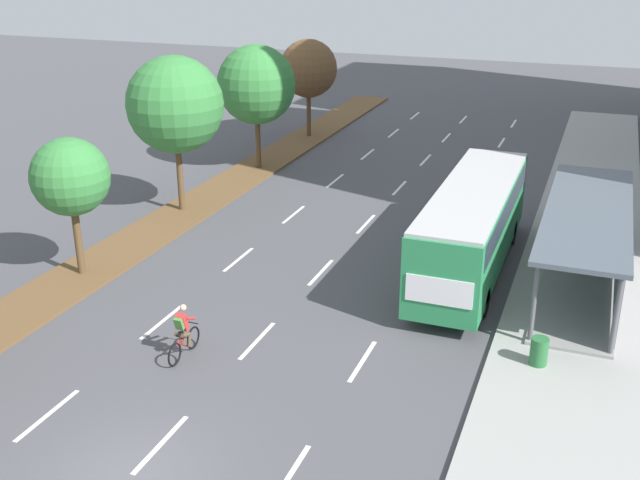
{
  "coord_description": "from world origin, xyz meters",
  "views": [
    {
      "loc": [
        9.36,
        -11.86,
        11.78
      ],
      "look_at": [
        -0.14,
        12.99,
        1.2
      ],
      "focal_mm": 42.39,
      "sensor_mm": 36.0,
      "label": 1
    }
  ],
  "objects_px": {
    "median_tree_third": "(175,105)",
    "median_tree_fourth": "(256,85)",
    "bus_shelter": "(593,240)",
    "trash_bin": "(539,351)",
    "median_tree_second": "(70,177)",
    "bus": "(473,220)",
    "median_tree_fifth": "(308,69)",
    "cyclist": "(183,333)"
  },
  "relations": [
    {
      "from": "bus_shelter",
      "to": "cyclist",
      "type": "bearing_deg",
      "value": -139.64
    },
    {
      "from": "bus_shelter",
      "to": "bus",
      "type": "xyz_separation_m",
      "value": [
        -4.28,
        -0.03,
        0.2
      ]
    },
    {
      "from": "bus_shelter",
      "to": "trash_bin",
      "type": "height_order",
      "value": "bus_shelter"
    },
    {
      "from": "bus",
      "to": "trash_bin",
      "type": "height_order",
      "value": "bus"
    },
    {
      "from": "bus",
      "to": "median_tree_fifth",
      "type": "height_order",
      "value": "median_tree_fifth"
    },
    {
      "from": "median_tree_third",
      "to": "bus",
      "type": "bearing_deg",
      "value": -8.49
    },
    {
      "from": "bus",
      "to": "bus_shelter",
      "type": "bearing_deg",
      "value": 0.41
    },
    {
      "from": "median_tree_second",
      "to": "bus",
      "type": "bearing_deg",
      "value": 22.46
    },
    {
      "from": "bus_shelter",
      "to": "median_tree_third",
      "type": "bearing_deg",
      "value": 173.6
    },
    {
      "from": "median_tree_third",
      "to": "median_tree_fourth",
      "type": "relative_size",
      "value": 1.06
    },
    {
      "from": "bus",
      "to": "median_tree_fifth",
      "type": "relative_size",
      "value": 1.87
    },
    {
      "from": "bus_shelter",
      "to": "median_tree_fifth",
      "type": "bearing_deg",
      "value": 135.72
    },
    {
      "from": "bus_shelter",
      "to": "trash_bin",
      "type": "bearing_deg",
      "value": -99.62
    },
    {
      "from": "bus_shelter",
      "to": "median_tree_third",
      "type": "xyz_separation_m",
      "value": [
        -18.04,
        2.02,
        3.13
      ]
    },
    {
      "from": "median_tree_third",
      "to": "trash_bin",
      "type": "bearing_deg",
      "value": -26.32
    },
    {
      "from": "median_tree_second",
      "to": "median_tree_third",
      "type": "distance_m",
      "value": 7.75
    },
    {
      "from": "cyclist",
      "to": "bus",
      "type": "bearing_deg",
      "value": 53.93
    },
    {
      "from": "median_tree_second",
      "to": "trash_bin",
      "type": "distance_m",
      "value": 17.11
    },
    {
      "from": "median_tree_second",
      "to": "median_tree_fourth",
      "type": "distance_m",
      "value": 15.35
    },
    {
      "from": "bus_shelter",
      "to": "median_tree_fifth",
      "type": "distance_m",
      "value": 24.98
    },
    {
      "from": "median_tree_fourth",
      "to": "median_tree_fifth",
      "type": "relative_size",
      "value": 1.1
    },
    {
      "from": "bus_shelter",
      "to": "cyclist",
      "type": "xyz_separation_m",
      "value": [
        -11.17,
        -9.49,
        -1.08
      ]
    },
    {
      "from": "median_tree_fourth",
      "to": "median_tree_fifth",
      "type": "bearing_deg",
      "value": 90.53
    },
    {
      "from": "trash_bin",
      "to": "median_tree_fifth",
      "type": "bearing_deg",
      "value": 125.17
    },
    {
      "from": "cyclist",
      "to": "median_tree_third",
      "type": "distance_m",
      "value": 14.06
    },
    {
      "from": "bus",
      "to": "median_tree_second",
      "type": "height_order",
      "value": "median_tree_second"
    },
    {
      "from": "median_tree_fourth",
      "to": "median_tree_second",
      "type": "bearing_deg",
      "value": -90.47
    },
    {
      "from": "median_tree_third",
      "to": "median_tree_fifth",
      "type": "relative_size",
      "value": 1.17
    },
    {
      "from": "cyclist",
      "to": "median_tree_third",
      "type": "height_order",
      "value": "median_tree_third"
    },
    {
      "from": "bus_shelter",
      "to": "median_tree_fourth",
      "type": "distance_m",
      "value": 20.39
    },
    {
      "from": "cyclist",
      "to": "trash_bin",
      "type": "distance_m",
      "value": 10.57
    },
    {
      "from": "trash_bin",
      "to": "median_tree_third",
      "type": "bearing_deg",
      "value": 153.68
    },
    {
      "from": "bus_shelter",
      "to": "bus",
      "type": "distance_m",
      "value": 4.28
    },
    {
      "from": "trash_bin",
      "to": "bus",
      "type": "bearing_deg",
      "value": 116.79
    },
    {
      "from": "bus",
      "to": "median_tree_third",
      "type": "relative_size",
      "value": 1.6
    },
    {
      "from": "bus",
      "to": "median_tree_fourth",
      "type": "height_order",
      "value": "median_tree_fourth"
    },
    {
      "from": "cyclist",
      "to": "median_tree_fifth",
      "type": "xyz_separation_m",
      "value": [
        -6.63,
        26.85,
        3.57
      ]
    },
    {
      "from": "bus_shelter",
      "to": "median_tree_fifth",
      "type": "xyz_separation_m",
      "value": [
        -17.8,
        17.36,
        2.5
      ]
    },
    {
      "from": "bus_shelter",
      "to": "bus",
      "type": "relative_size",
      "value": 0.98
    },
    {
      "from": "bus_shelter",
      "to": "median_tree_fifth",
      "type": "height_order",
      "value": "median_tree_fifth"
    },
    {
      "from": "bus",
      "to": "median_tree_fourth",
      "type": "xyz_separation_m",
      "value": [
        -13.45,
        9.72,
        2.57
      ]
    },
    {
      "from": "median_tree_third",
      "to": "median_tree_fourth",
      "type": "distance_m",
      "value": 7.68
    }
  ]
}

